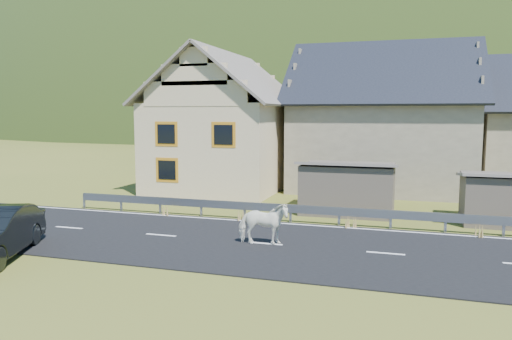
% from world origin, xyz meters
% --- Properties ---
extents(ground, '(160.00, 160.00, 0.00)m').
position_xyz_m(ground, '(0.00, 0.00, 0.00)').
color(ground, '#414E18').
rests_on(ground, ground).
extents(road, '(60.00, 7.00, 0.04)m').
position_xyz_m(road, '(0.00, 0.00, 0.02)').
color(road, black).
rests_on(road, ground).
extents(lane_markings, '(60.00, 6.60, 0.01)m').
position_xyz_m(lane_markings, '(0.00, 0.00, 0.04)').
color(lane_markings, silver).
rests_on(lane_markings, road).
extents(guardrail, '(28.10, 0.09, 0.75)m').
position_xyz_m(guardrail, '(-0.00, 3.68, 0.56)').
color(guardrail, '#93969B').
rests_on(guardrail, ground).
extents(shed_left, '(4.30, 3.30, 2.40)m').
position_xyz_m(shed_left, '(-2.00, 6.50, 1.10)').
color(shed_left, brown).
rests_on(shed_left, ground).
extents(shed_right, '(3.80, 2.90, 2.20)m').
position_xyz_m(shed_right, '(4.50, 6.00, 1.00)').
color(shed_right, brown).
rests_on(shed_right, ground).
extents(house_cream, '(7.80, 9.80, 8.30)m').
position_xyz_m(house_cream, '(-10.00, 12.00, 4.36)').
color(house_cream, beige).
rests_on(house_cream, ground).
extents(house_stone_a, '(10.80, 9.80, 8.90)m').
position_xyz_m(house_stone_a, '(-1.00, 15.00, 4.63)').
color(house_stone_a, gray).
rests_on(house_stone_a, ground).
extents(mountain, '(440.00, 280.00, 260.00)m').
position_xyz_m(mountain, '(5.00, 180.00, -20.00)').
color(mountain, '#273A11').
rests_on(mountain, ground).
extents(conifer_patch, '(76.00, 50.00, 28.00)m').
position_xyz_m(conifer_patch, '(-55.00, 110.00, 6.00)').
color(conifer_patch, black).
rests_on(conifer_patch, ground).
extents(horse, '(1.08, 1.84, 1.46)m').
position_xyz_m(horse, '(-4.05, -0.13, 0.77)').
color(horse, white).
rests_on(horse, road).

